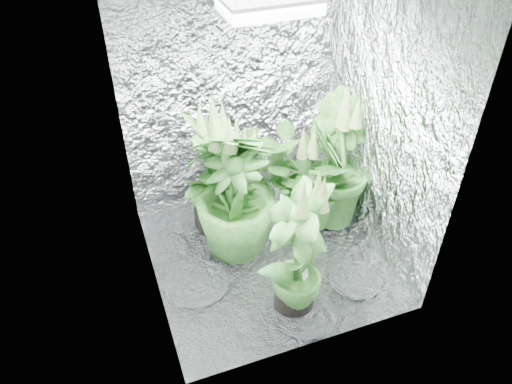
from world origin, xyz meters
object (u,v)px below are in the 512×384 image
at_px(plant_a, 243,181).
at_px(plant_c, 335,165).
at_px(grow_lamp, 270,4).
at_px(plant_e, 310,184).
at_px(plant_b, 210,175).
at_px(plant_d, 235,193).
at_px(circulation_fan, 314,189).
at_px(plant_f, 297,252).

distance_m(plant_a, plant_c, 0.70).
relative_size(grow_lamp, plant_a, 0.54).
distance_m(plant_c, plant_e, 0.24).
bearing_deg(plant_b, grow_lamp, -60.35).
bearing_deg(grow_lamp, plant_e, 25.18).
bearing_deg(plant_b, plant_c, -13.97).
bearing_deg(plant_d, circulation_fan, 19.30).
height_order(plant_c, plant_f, plant_c).
xyz_separation_m(plant_b, plant_f, (0.27, -0.96, 0.01)).
relative_size(plant_a, plant_c, 0.82).
relative_size(plant_c, plant_f, 1.03).
bearing_deg(plant_e, plant_d, -175.67).
relative_size(grow_lamp, circulation_fan, 1.27).
height_order(plant_a, plant_b, plant_b).
bearing_deg(plant_a, plant_f, -87.19).
bearing_deg(plant_f, plant_d, 105.28).
bearing_deg(circulation_fan, plant_e, -102.47).
height_order(plant_e, plant_f, plant_f).
bearing_deg(circulation_fan, plant_b, -159.22).
bearing_deg(plant_c, plant_e, -169.77).
bearing_deg(plant_b, plant_a, -19.42).
height_order(plant_e, circulation_fan, plant_e).
xyz_separation_m(grow_lamp, plant_b, (-0.26, 0.46, -1.33)).
xyz_separation_m(plant_c, circulation_fan, (-0.06, 0.18, -0.35)).
xyz_separation_m(plant_b, plant_c, (0.90, -0.22, 0.02)).
distance_m(plant_a, plant_d, 0.28).
bearing_deg(plant_d, plant_b, 106.31).
height_order(grow_lamp, plant_c, grow_lamp).
xyz_separation_m(plant_a, plant_c, (0.68, -0.15, 0.08)).
bearing_deg(plant_e, plant_a, 158.13).
xyz_separation_m(plant_a, plant_f, (0.04, -0.88, 0.07)).
distance_m(grow_lamp, plant_a, 1.44).
relative_size(plant_c, circulation_fan, 2.84).
xyz_separation_m(plant_e, plant_f, (-0.42, -0.70, 0.09)).
distance_m(grow_lamp, plant_f, 1.41).
distance_m(plant_f, circulation_fan, 1.14).
height_order(plant_b, plant_c, plant_c).
distance_m(grow_lamp, plant_d, 1.32).
bearing_deg(plant_d, grow_lamp, -41.60).
height_order(plant_b, plant_d, plant_d).
xyz_separation_m(grow_lamp, plant_d, (-0.17, 0.15, -1.30)).
bearing_deg(circulation_fan, plant_c, -48.69).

